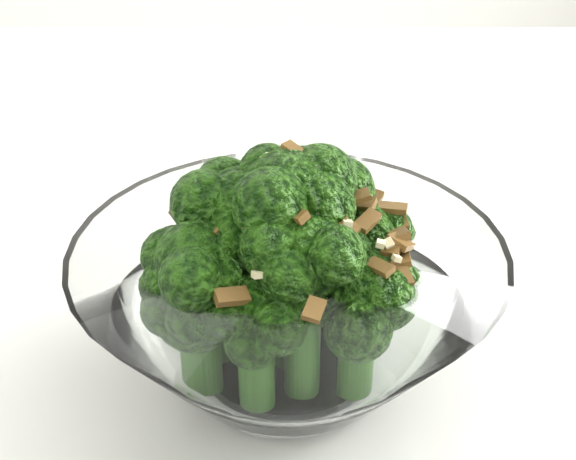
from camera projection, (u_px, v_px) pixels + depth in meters
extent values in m
cube|color=white|center=(224.00, 264.00, 0.56)|extent=(1.38, 1.11, 0.04)
cylinder|color=white|center=(288.00, 371.00, 0.44)|extent=(0.08, 0.08, 0.01)
cylinder|color=#2A5B18|center=(288.00, 296.00, 0.41)|extent=(0.02, 0.02, 0.08)
sphere|color=#275A11|center=(288.00, 202.00, 0.39)|extent=(0.05, 0.05, 0.05)
cylinder|color=#2A5B18|center=(304.00, 275.00, 0.43)|extent=(0.02, 0.02, 0.07)
sphere|color=#275A11|center=(305.00, 192.00, 0.41)|extent=(0.04, 0.04, 0.04)
cylinder|color=#2A5B18|center=(246.00, 299.00, 0.42)|extent=(0.02, 0.02, 0.07)
sphere|color=#275A11|center=(243.00, 216.00, 0.39)|extent=(0.05, 0.05, 0.05)
cylinder|color=#2A5B18|center=(302.00, 335.00, 0.40)|extent=(0.02, 0.02, 0.07)
sphere|color=#275A11|center=(303.00, 254.00, 0.37)|extent=(0.04, 0.04, 0.04)
cylinder|color=#2A5B18|center=(351.00, 305.00, 0.43)|extent=(0.02, 0.02, 0.05)
sphere|color=#275A11|center=(354.00, 241.00, 0.41)|extent=(0.04, 0.04, 0.04)
cylinder|color=#2A5B18|center=(216.00, 314.00, 0.42)|extent=(0.02, 0.02, 0.05)
sphere|color=#275A11|center=(213.00, 252.00, 0.40)|extent=(0.04, 0.04, 0.04)
cylinder|color=#2A5B18|center=(356.00, 354.00, 0.40)|extent=(0.02, 0.02, 0.05)
sphere|color=#275A11|center=(359.00, 293.00, 0.38)|extent=(0.04, 0.04, 0.04)
cylinder|color=#2A5B18|center=(256.00, 368.00, 0.39)|extent=(0.02, 0.02, 0.05)
sphere|color=#275A11|center=(255.00, 309.00, 0.38)|extent=(0.04, 0.04, 0.04)
cylinder|color=#2A5B18|center=(349.00, 283.00, 0.45)|extent=(0.02, 0.02, 0.04)
sphere|color=#275A11|center=(351.00, 237.00, 0.44)|extent=(0.04, 0.04, 0.04)
cylinder|color=#2A5B18|center=(198.00, 360.00, 0.40)|extent=(0.02, 0.02, 0.04)
sphere|color=#275A11|center=(195.00, 311.00, 0.39)|extent=(0.04, 0.04, 0.04)
cylinder|color=#2A5B18|center=(274.00, 279.00, 0.46)|extent=(0.02, 0.02, 0.04)
sphere|color=#275A11|center=(273.00, 231.00, 0.44)|extent=(0.04, 0.04, 0.04)
cylinder|color=#2A5B18|center=(203.00, 339.00, 0.40)|extent=(0.02, 0.02, 0.06)
sphere|color=#275A11|center=(198.00, 266.00, 0.38)|extent=(0.04, 0.04, 0.04)
cube|color=olive|center=(256.00, 228.00, 0.36)|extent=(0.01, 0.02, 0.01)
cube|color=olive|center=(295.00, 150.00, 0.38)|extent=(0.01, 0.01, 0.01)
cube|color=olive|center=(400.00, 242.00, 0.38)|extent=(0.01, 0.01, 0.01)
cube|color=olive|center=(215.00, 228.00, 0.37)|extent=(0.01, 0.01, 0.00)
cube|color=olive|center=(333.00, 177.00, 0.39)|extent=(0.01, 0.01, 0.01)
cube|color=olive|center=(320.00, 176.00, 0.44)|extent=(0.01, 0.01, 0.01)
cube|color=olive|center=(367.00, 221.00, 0.38)|extent=(0.01, 0.01, 0.01)
cube|color=olive|center=(401.00, 235.00, 0.38)|extent=(0.01, 0.01, 0.01)
cube|color=olive|center=(314.00, 310.00, 0.35)|extent=(0.01, 0.01, 0.01)
cube|color=olive|center=(361.00, 203.00, 0.39)|extent=(0.01, 0.01, 0.01)
cube|color=olive|center=(279.00, 174.00, 0.42)|extent=(0.01, 0.02, 0.01)
cube|color=olive|center=(192.00, 231.00, 0.39)|extent=(0.01, 0.01, 0.00)
cube|color=olive|center=(380.00, 267.00, 0.37)|extent=(0.01, 0.01, 0.01)
cube|color=olive|center=(306.00, 170.00, 0.42)|extent=(0.01, 0.01, 0.01)
cube|color=olive|center=(397.00, 219.00, 0.41)|extent=(0.01, 0.01, 0.01)
cube|color=olive|center=(232.00, 296.00, 0.36)|extent=(0.02, 0.01, 0.01)
cube|color=olive|center=(183.00, 215.00, 0.41)|extent=(0.01, 0.01, 0.01)
cube|color=olive|center=(317.00, 177.00, 0.40)|extent=(0.01, 0.01, 0.01)
cube|color=olive|center=(332.00, 180.00, 0.38)|extent=(0.01, 0.01, 0.01)
cube|color=olive|center=(356.00, 198.00, 0.38)|extent=(0.01, 0.01, 0.01)
cube|color=olive|center=(338.00, 230.00, 0.37)|extent=(0.01, 0.02, 0.01)
cube|color=olive|center=(394.00, 245.00, 0.38)|extent=(0.01, 0.02, 0.01)
cube|color=olive|center=(275.00, 164.00, 0.39)|extent=(0.01, 0.01, 0.01)
cube|color=olive|center=(357.00, 194.00, 0.43)|extent=(0.01, 0.01, 0.01)
cube|color=olive|center=(196.00, 239.00, 0.37)|extent=(0.01, 0.01, 0.01)
cube|color=olive|center=(343.00, 224.00, 0.37)|extent=(0.01, 0.02, 0.01)
cube|color=olive|center=(361.00, 196.00, 0.43)|extent=(0.01, 0.01, 0.01)
cube|color=olive|center=(202.00, 198.00, 0.43)|extent=(0.01, 0.01, 0.01)
cube|color=olive|center=(335.00, 183.00, 0.38)|extent=(0.01, 0.01, 0.01)
cube|color=olive|center=(402.00, 258.00, 0.38)|extent=(0.01, 0.01, 0.01)
cube|color=olive|center=(336.00, 172.00, 0.41)|extent=(0.01, 0.01, 0.01)
cube|color=olive|center=(393.00, 208.00, 0.41)|extent=(0.02, 0.01, 0.00)
cube|color=olive|center=(280.00, 167.00, 0.41)|extent=(0.02, 0.02, 0.01)
cube|color=olive|center=(373.00, 202.00, 0.41)|extent=(0.01, 0.01, 0.01)
cube|color=olive|center=(311.00, 176.00, 0.42)|extent=(0.01, 0.01, 0.01)
cube|color=olive|center=(245.00, 174.00, 0.41)|extent=(0.02, 0.01, 0.01)
cube|color=olive|center=(295.00, 215.00, 0.36)|extent=(0.01, 0.02, 0.01)
cube|color=olive|center=(402.00, 273.00, 0.37)|extent=(0.01, 0.01, 0.01)
cube|color=beige|center=(300.00, 167.00, 0.41)|extent=(0.01, 0.01, 0.01)
cube|color=beige|center=(308.00, 165.00, 0.37)|extent=(0.01, 0.01, 0.00)
cube|color=beige|center=(315.00, 161.00, 0.39)|extent=(0.01, 0.01, 0.00)
cube|color=beige|center=(340.00, 184.00, 0.43)|extent=(0.01, 0.01, 0.00)
cube|color=beige|center=(389.00, 243.00, 0.38)|extent=(0.01, 0.01, 0.01)
cube|color=beige|center=(257.00, 275.00, 0.36)|extent=(0.00, 0.00, 0.00)
cube|color=beige|center=(185.00, 210.00, 0.41)|extent=(0.01, 0.01, 0.00)
cube|color=beige|center=(211.00, 207.00, 0.38)|extent=(0.01, 0.01, 0.01)
cube|color=beige|center=(350.00, 181.00, 0.43)|extent=(0.00, 0.00, 0.00)
cube|color=beige|center=(282.00, 163.00, 0.39)|extent=(0.01, 0.01, 0.00)
cube|color=beige|center=(325.00, 180.00, 0.38)|extent=(0.00, 0.01, 0.00)
cube|color=beige|center=(347.00, 224.00, 0.37)|extent=(0.01, 0.01, 0.00)
cube|color=beige|center=(212.00, 203.00, 0.39)|extent=(0.01, 0.01, 0.00)
cube|color=beige|center=(267.00, 158.00, 0.38)|extent=(0.01, 0.01, 0.00)
cube|color=beige|center=(264.00, 170.00, 0.40)|extent=(0.01, 0.01, 0.00)
cube|color=beige|center=(219.00, 276.00, 0.36)|extent=(0.00, 0.00, 0.00)
cube|color=beige|center=(381.00, 244.00, 0.37)|extent=(0.01, 0.01, 0.00)
cube|color=beige|center=(293.00, 167.00, 0.42)|extent=(0.00, 0.00, 0.00)
cube|color=beige|center=(213.00, 256.00, 0.36)|extent=(0.01, 0.01, 0.00)
cube|color=beige|center=(213.00, 192.00, 0.40)|extent=(0.00, 0.00, 0.00)
cube|color=beige|center=(318.00, 176.00, 0.43)|extent=(0.00, 0.00, 0.00)
cube|color=beige|center=(325.00, 168.00, 0.40)|extent=(0.01, 0.01, 0.01)
cube|color=beige|center=(397.00, 258.00, 0.37)|extent=(0.00, 0.00, 0.00)
cube|color=beige|center=(208.00, 246.00, 0.37)|extent=(0.01, 0.00, 0.01)
cube|color=beige|center=(237.00, 184.00, 0.38)|extent=(0.00, 0.00, 0.00)
cube|color=beige|center=(328.00, 181.00, 0.43)|extent=(0.00, 0.00, 0.00)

